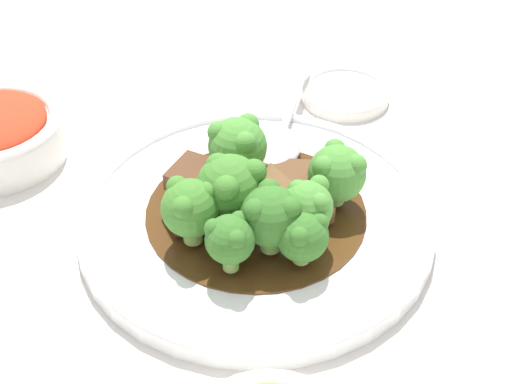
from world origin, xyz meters
name	(u,v)px	position (x,y,z in m)	size (l,w,h in m)	color
ground_plane	(256,226)	(0.00, 0.00, 0.00)	(4.00, 4.00, 0.00)	silver
main_plate	(256,216)	(0.00, 0.00, 0.01)	(0.27, 0.27, 0.02)	white
beef_strip_0	(278,172)	(0.01, -0.04, 0.02)	(0.07, 0.06, 0.01)	brown
beef_strip_1	(253,193)	(0.01, 0.00, 0.03)	(0.04, 0.06, 0.02)	brown
beef_strip_2	(300,202)	(-0.02, -0.02, 0.03)	(0.06, 0.04, 0.01)	brown
beef_strip_3	(198,210)	(0.02, 0.04, 0.02)	(0.04, 0.05, 0.01)	#56331E
beef_strip_4	(204,179)	(0.05, 0.01, 0.03)	(0.06, 0.05, 0.01)	#56331E
broccoli_floret_0	(233,189)	(0.00, 0.03, 0.05)	(0.05, 0.05, 0.06)	#7FA84C
broccoli_floret_1	(309,204)	(-0.05, 0.00, 0.05)	(0.04, 0.04, 0.05)	#7FA84C
broccoli_floret_2	(271,215)	(-0.04, 0.02, 0.05)	(0.04, 0.04, 0.05)	#7FA84C
broccoli_floret_3	(302,235)	(-0.06, 0.02, 0.04)	(0.04, 0.04, 0.04)	#8EB756
broccoli_floret_4	(230,239)	(-0.03, 0.06, 0.05)	(0.03, 0.03, 0.04)	#7FA84C
broccoli_floret_5	(337,172)	(-0.04, -0.05, 0.05)	(0.04, 0.04, 0.05)	#8EB756
broccoli_floret_6	(191,207)	(0.01, 0.06, 0.05)	(0.04, 0.04, 0.05)	#7FA84C
broccoli_floret_7	(238,145)	(0.04, -0.02, 0.05)	(0.05, 0.05, 0.05)	#8EB756
serving_spoon	(280,137)	(0.04, -0.07, 0.03)	(0.13, 0.19, 0.01)	silver
sauce_dish	(345,93)	(0.07, -0.19, 0.01)	(0.08, 0.08, 0.01)	white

